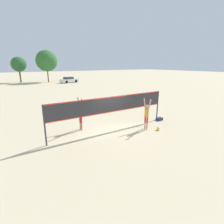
{
  "coord_description": "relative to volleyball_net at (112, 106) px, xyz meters",
  "views": [
    {
      "loc": [
        -6.21,
        -9.59,
        4.47
      ],
      "look_at": [
        0.0,
        0.0,
        1.3
      ],
      "focal_mm": 28.0,
      "sensor_mm": 36.0,
      "label": 1
    }
  ],
  "objects": [
    {
      "name": "tree_right_cluster",
      "position": [
        4.51,
        36.49,
        3.42
      ],
      "size": [
        5.09,
        5.09,
        7.71
      ],
      "color": "#4C3823",
      "rests_on": "ground_plane"
    },
    {
      "name": "gear_bag",
      "position": [
        4.43,
        -0.28,
        -1.62
      ],
      "size": [
        0.5,
        0.35,
        0.23
      ],
      "color": "navy",
      "rests_on": "ground_plane"
    },
    {
      "name": "tree_left_cluster",
      "position": [
        -1.44,
        39.18,
        2.6
      ],
      "size": [
        3.52,
        3.52,
        6.12
      ],
      "color": "#4C3823",
      "rests_on": "ground_plane"
    },
    {
      "name": "player_spiker",
      "position": [
        2.12,
        -1.14,
        -0.58
      ],
      "size": [
        0.28,
        0.71,
        2.19
      ],
      "rotation": [
        0.0,
        0.0,
        1.57
      ],
      "color": "tan",
      "rests_on": "ground_plane"
    },
    {
      "name": "volleyball",
      "position": [
        2.67,
        -1.78,
        -1.62
      ],
      "size": [
        0.23,
        0.23,
        0.23
      ],
      "color": "yellow",
      "rests_on": "ground_plane"
    },
    {
      "name": "parked_car_near",
      "position": [
        8.45,
        32.33,
        -1.11
      ],
      "size": [
        4.66,
        2.77,
        1.38
      ],
      "rotation": [
        0.0,
        0.0,
        0.25
      ],
      "color": "silver",
      "rests_on": "ground_plane"
    },
    {
      "name": "player_blocker",
      "position": [
        -1.79,
        1.23,
        -0.54
      ],
      "size": [
        0.28,
        0.72,
        2.26
      ],
      "rotation": [
        0.0,
        0.0,
        -1.57
      ],
      "color": "tan",
      "rests_on": "ground_plane"
    },
    {
      "name": "ground_plane",
      "position": [
        0.0,
        0.0,
        -1.74
      ],
      "size": [
        200.0,
        200.0,
        0.0
      ],
      "primitive_type": "plane",
      "color": "beige"
    },
    {
      "name": "volleyball_net",
      "position": [
        0.0,
        0.0,
        0.0
      ],
      "size": [
        8.92,
        0.09,
        2.37
      ],
      "color": "#38383D",
      "rests_on": "ground_plane"
    }
  ]
}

